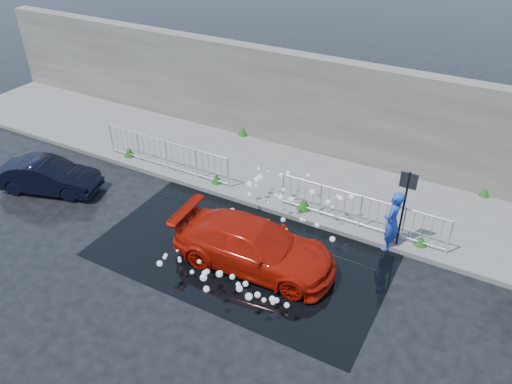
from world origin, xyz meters
TOP-DOWN VIEW (x-y plane):
  - ground at (0.00, 0.00)m, footprint 90.00×90.00m
  - pavement at (0.00, 5.00)m, footprint 30.00×4.00m
  - curb at (0.00, 3.00)m, footprint 30.00×0.25m
  - retaining_wall at (0.00, 7.20)m, footprint 30.00×0.60m
  - puddle at (0.50, 1.00)m, footprint 8.00×5.00m
  - sign_post at (4.20, 3.10)m, footprint 0.45×0.06m
  - railing_left at (-4.00, 3.35)m, footprint 5.05×0.05m
  - railing_right at (3.00, 3.35)m, footprint 5.05×0.05m
  - weeds at (-0.37, 4.45)m, footprint 12.17×3.93m
  - water_spray at (0.94, 1.26)m, footprint 3.56×5.72m
  - red_car at (1.02, 0.57)m, footprint 4.54×2.08m
  - dark_car at (-6.69, 0.53)m, footprint 3.52×2.13m
  - person at (3.99, 3.00)m, footprint 0.51×0.72m

SIDE VIEW (x-z plane):
  - ground at x=0.00m, z-range 0.00..0.00m
  - puddle at x=0.50m, z-range 0.00..0.01m
  - pavement at x=0.00m, z-range 0.00..0.15m
  - curb at x=0.00m, z-range 0.00..0.16m
  - weeds at x=-0.37m, z-range 0.12..0.52m
  - dark_car at x=-6.69m, z-range 0.00..1.10m
  - red_car at x=1.02m, z-range 0.00..1.29m
  - water_spray at x=0.94m, z-range 0.16..1.25m
  - railing_left at x=-4.00m, z-range 0.19..1.29m
  - railing_right at x=3.00m, z-range 0.19..1.29m
  - person at x=3.99m, z-range 0.00..1.86m
  - sign_post at x=4.20m, z-range 0.47..2.97m
  - retaining_wall at x=0.00m, z-range 0.15..3.65m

